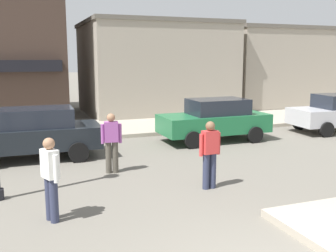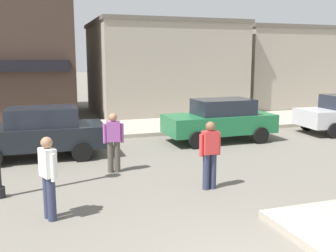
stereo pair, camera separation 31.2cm
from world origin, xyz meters
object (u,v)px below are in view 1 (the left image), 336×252
Objects in this scene: pedestrian_kerb_side at (51,177)px; parked_car_second at (215,119)px; parked_car_nearest at (34,133)px; pedestrian_crossing_near at (210,153)px; pedestrian_crossing_far at (112,141)px.

parked_car_second is at bearing 41.07° from pedestrian_kerb_side.
parked_car_second is (6.34, 0.42, 0.00)m from parked_car_nearest.
pedestrian_crossing_near is at bearing -49.32° from parked_car_nearest.
parked_car_nearest is 2.95m from pedestrian_crossing_far.
pedestrian_crossing_near and pedestrian_kerb_side have the same top height.
pedestrian_kerb_side is at bearing -122.87° from pedestrian_crossing_far.
pedestrian_crossing_near is 1.00× the size of pedestrian_kerb_side.
pedestrian_kerb_side is at bearing -138.93° from parked_car_second.
pedestrian_kerb_side reaches higher than parked_car_nearest.
parked_car_nearest is 1.00× the size of parked_car_second.
pedestrian_crossing_near is (3.74, -4.35, 0.06)m from parked_car_nearest.
pedestrian_crossing_far is at bearing -50.50° from parked_car_nearest.
pedestrian_kerb_side is at bearing -169.97° from pedestrian_crossing_near.
parked_car_second is 2.50× the size of pedestrian_kerb_side.
pedestrian_kerb_side is (0.12, -5.00, 0.06)m from parked_car_nearest.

